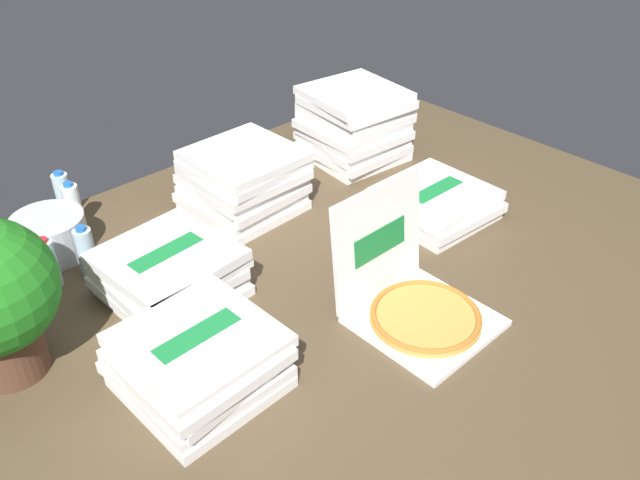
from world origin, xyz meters
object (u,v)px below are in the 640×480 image
(pizza_stack_left_far, at_px, (199,362))
(pizza_stack_right_near, at_px, (436,203))
(water_bottle_3, at_px, (64,194))
(water_bottle_2, at_px, (49,264))
(pizza_stack_right_mid, at_px, (169,273))
(ice_bucket, at_px, (50,236))
(water_bottle_1, at_px, (86,252))
(pizza_stack_center_far, at_px, (354,124))
(water_bottle_4, at_px, (73,206))
(pizza_stack_right_far, at_px, (243,181))
(open_pizza_box, at_px, (413,298))

(pizza_stack_left_far, bearing_deg, pizza_stack_right_near, 5.60)
(pizza_stack_right_near, relative_size, water_bottle_3, 2.20)
(pizza_stack_left_far, height_order, water_bottle_2, water_bottle_2)
(pizza_stack_right_mid, distance_m, ice_bucket, 0.57)
(pizza_stack_right_mid, relative_size, pizza_stack_right_near, 1.01)
(water_bottle_1, xyz_separation_m, water_bottle_2, (-0.13, 0.02, 0.00))
(pizza_stack_left_far, bearing_deg, pizza_stack_center_far, 27.65)
(ice_bucket, bearing_deg, pizza_stack_center_far, -8.88)
(water_bottle_4, bearing_deg, pizza_stack_left_far, -96.89)
(pizza_stack_right_mid, distance_m, water_bottle_1, 0.35)
(pizza_stack_right_near, bearing_deg, pizza_stack_right_far, 132.90)
(water_bottle_1, height_order, water_bottle_2, same)
(pizza_stack_center_far, relative_size, water_bottle_1, 2.29)
(pizza_stack_right_mid, xyz_separation_m, water_bottle_4, (-0.04, 0.65, 0.00))
(pizza_stack_right_mid, xyz_separation_m, water_bottle_3, (-0.03, 0.77, 0.00))
(open_pizza_box, distance_m, pizza_stack_left_far, 0.75)
(water_bottle_3, height_order, water_bottle_4, same)
(pizza_stack_left_far, xyz_separation_m, ice_bucket, (-0.02, 0.97, -0.02))
(open_pizza_box, distance_m, pizza_stack_center_far, 1.21)
(pizza_stack_center_far, xyz_separation_m, water_bottle_2, (-1.53, 0.03, -0.08))
(ice_bucket, xyz_separation_m, water_bottle_2, (-0.09, -0.19, 0.02))
(water_bottle_2, height_order, water_bottle_3, same)
(pizza_stack_center_far, bearing_deg, pizza_stack_right_far, -178.40)
(pizza_stack_right_mid, height_order, water_bottle_1, water_bottle_1)
(pizza_stack_right_far, relative_size, pizza_stack_left_far, 0.99)
(water_bottle_4, bearing_deg, pizza_stack_right_mid, -86.46)
(pizza_stack_right_mid, bearing_deg, water_bottle_2, 129.90)
(open_pizza_box, distance_m, water_bottle_2, 1.30)
(pizza_stack_right_far, distance_m, ice_bucket, 0.79)
(pizza_stack_right_near, bearing_deg, water_bottle_3, 136.57)
(open_pizza_box, relative_size, pizza_stack_right_far, 1.02)
(pizza_stack_right_far, distance_m, water_bottle_1, 0.71)
(pizza_stack_right_far, bearing_deg, pizza_stack_left_far, -135.12)
(water_bottle_4, bearing_deg, ice_bucket, -142.41)
(pizza_stack_right_mid, height_order, pizza_stack_right_near, pizza_stack_right_mid)
(pizza_stack_right_far, height_order, water_bottle_4, pizza_stack_right_far)
(water_bottle_2, bearing_deg, water_bottle_3, 58.99)
(pizza_stack_left_far, distance_m, water_bottle_2, 0.78)
(open_pizza_box, bearing_deg, pizza_stack_center_far, 53.92)
(pizza_stack_left_far, bearing_deg, pizza_stack_right_far, 44.88)
(ice_bucket, relative_size, water_bottle_1, 1.36)
(water_bottle_4, bearing_deg, open_pizza_box, -66.35)
(pizza_stack_center_far, bearing_deg, pizza_stack_right_near, -102.38)
(pizza_stack_center_far, relative_size, pizza_stack_left_far, 1.03)
(open_pizza_box, bearing_deg, water_bottle_2, 129.27)
(pizza_stack_right_mid, bearing_deg, ice_bucket, 109.98)
(pizza_stack_right_far, relative_size, water_bottle_3, 2.22)
(pizza_stack_right_far, distance_m, water_bottle_2, 0.84)
(open_pizza_box, relative_size, water_bottle_3, 2.27)
(open_pizza_box, distance_m, water_bottle_3, 1.54)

